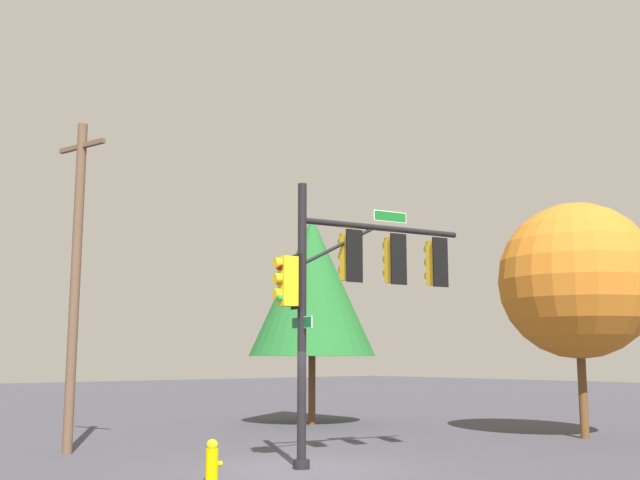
% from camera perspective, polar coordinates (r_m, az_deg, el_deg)
% --- Properties ---
extents(ground_plane, '(120.00, 120.00, 0.00)m').
position_cam_1_polar(ground_plane, '(17.15, -1.40, -16.70)').
color(ground_plane, '#3F3E48').
extents(signal_pole_assembly, '(4.98, 1.44, 6.28)m').
position_cam_1_polar(signal_pole_assembly, '(17.78, 2.55, -2.80)').
color(signal_pole_assembly, black).
rests_on(signal_pole_assembly, ground_plane).
extents(utility_pole, '(0.55, 1.78, 8.49)m').
position_cam_1_polar(utility_pole, '(20.64, -17.77, -2.65)').
color(utility_pole, brown).
rests_on(utility_pole, ground_plane).
extents(fire_hydrant, '(0.33, 0.24, 0.83)m').
position_cam_1_polar(fire_hydrant, '(15.26, -8.06, -16.05)').
color(fire_hydrant, '#F1C301').
rests_on(fire_hydrant, ground_plane).
extents(tree_near, '(4.76, 4.76, 7.08)m').
position_cam_1_polar(tree_near, '(24.65, 18.62, -2.88)').
color(tree_near, brown).
rests_on(tree_near, ground_plane).
extents(tree_mid, '(4.59, 4.59, 7.53)m').
position_cam_1_polar(tree_mid, '(28.15, -0.60, -3.45)').
color(tree_mid, brown).
rests_on(tree_mid, ground_plane).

